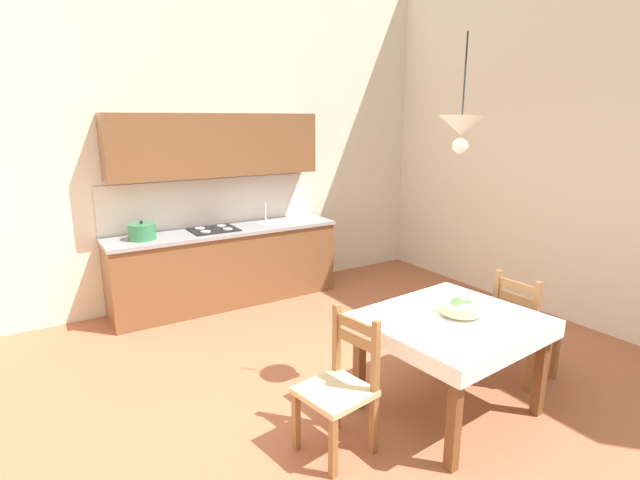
# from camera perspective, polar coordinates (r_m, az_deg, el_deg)

# --- Properties ---
(ground_plane) EXTENTS (6.41, 6.38, 0.10)m
(ground_plane) POSITION_cam_1_polar(r_m,az_deg,el_deg) (4.04, 4.35, -19.01)
(ground_plane) COLOR #A86042
(wall_back) EXTENTS (6.41, 0.12, 4.11)m
(wall_back) POSITION_cam_1_polar(r_m,az_deg,el_deg) (6.01, -12.57, 12.78)
(wall_back) COLOR silver
(wall_back) RESTS_ON ground_plane
(wall_right) EXTENTS (0.12, 6.38, 4.11)m
(wall_right) POSITION_cam_1_polar(r_m,az_deg,el_deg) (5.69, 30.12, 11.22)
(wall_right) COLOR silver
(wall_right) RESTS_ON ground_plane
(kitchen_cabinetry) EXTENTS (2.67, 0.63, 2.20)m
(kitchen_cabinetry) POSITION_cam_1_polar(r_m,az_deg,el_deg) (5.83, -11.19, 0.92)
(kitchen_cabinetry) COLOR brown
(kitchen_cabinetry) RESTS_ON ground_plane
(dining_table) EXTENTS (1.27, 1.16, 0.75)m
(dining_table) POSITION_cam_1_polar(r_m,az_deg,el_deg) (3.75, 15.00, -10.49)
(dining_table) COLOR brown
(dining_table) RESTS_ON ground_plane
(dining_chair_tv_side) EXTENTS (0.48, 0.48, 0.93)m
(dining_chair_tv_side) POSITION_cam_1_polar(r_m,az_deg,el_deg) (3.33, 2.30, -16.81)
(dining_chair_tv_side) COLOR #D1BC89
(dining_chair_tv_side) RESTS_ON ground_plane
(dining_chair_window_side) EXTENTS (0.43, 0.43, 0.93)m
(dining_chair_window_side) POSITION_cam_1_polar(r_m,az_deg,el_deg) (4.48, 22.53, -9.52)
(dining_chair_window_side) COLOR #D1BC89
(dining_chair_window_side) RESTS_ON ground_plane
(fruit_bowl) EXTENTS (0.30, 0.30, 0.12)m
(fruit_bowl) POSITION_cam_1_polar(r_m,az_deg,el_deg) (3.73, 16.01, -7.55)
(fruit_bowl) COLOR beige
(fruit_bowl) RESTS_ON dining_table
(pendant_lamp) EXTENTS (0.32, 0.32, 0.80)m
(pendant_lamp) POSITION_cam_1_polar(r_m,az_deg,el_deg) (3.62, 16.13, 12.54)
(pendant_lamp) COLOR black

